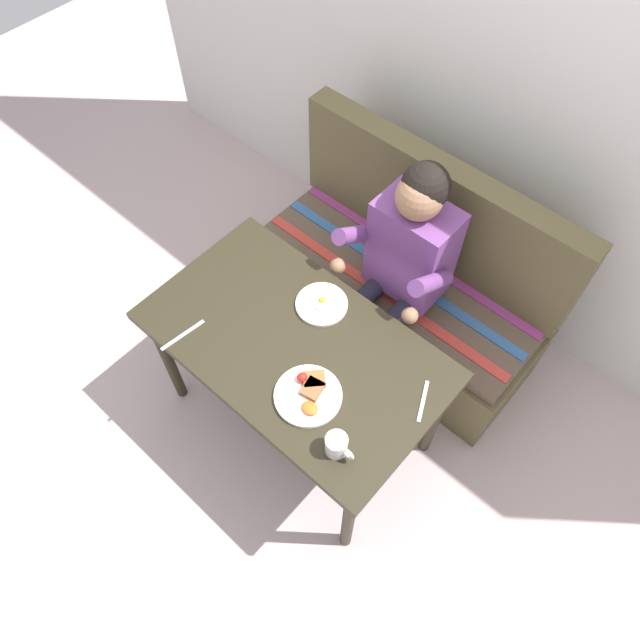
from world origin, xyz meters
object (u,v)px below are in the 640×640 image
object	(u,v)px
table	(295,353)
couch	(402,285)
person	(401,261)
plate_eggs	(322,304)
fork	(423,401)
plate_breakfast	(309,394)
coffee_mug	(337,445)
knife	(183,335)

from	to	relation	value
table	couch	size ratio (longest dim) A/B	0.83
person	plate_eggs	size ratio (longest dim) A/B	5.71
table	fork	xyz separation A→B (m)	(0.52, 0.13, 0.08)
plate_breakfast	coffee_mug	distance (m)	0.23
person	fork	size ratio (longest dim) A/B	7.13
plate_eggs	coffee_mug	distance (m)	0.61
couch	table	bearing A→B (deg)	-90.00
table	couch	xyz separation A→B (m)	(0.00, 0.76, -0.32)
table	plate_eggs	bearing A→B (deg)	100.68
plate_breakfast	plate_eggs	xyz separation A→B (m)	(-0.23, 0.33, -0.00)
plate_breakfast	coffee_mug	xyz separation A→B (m)	(0.21, -0.09, 0.03)
couch	coffee_mug	size ratio (longest dim) A/B	12.20
fork	knife	world-z (taller)	same
couch	plate_breakfast	distance (m)	1.00
table	person	world-z (taller)	person
couch	plate_breakfast	size ratio (longest dim) A/B	5.70
plate_breakfast	fork	distance (m)	0.42
table	knife	world-z (taller)	knife
table	plate_breakfast	distance (m)	0.25
coffee_mug	fork	xyz separation A→B (m)	(0.12, 0.35, -0.04)
plate_breakfast	plate_eggs	world-z (taller)	plate_breakfast
knife	person	bearing A→B (deg)	70.74
fork	knife	xyz separation A→B (m)	(-0.87, -0.40, 0.00)
table	plate_breakfast	xyz separation A→B (m)	(0.19, -0.13, 0.10)
person	coffee_mug	world-z (taller)	person
fork	knife	size ratio (longest dim) A/B	0.85
plate_breakfast	plate_eggs	size ratio (longest dim) A/B	1.19
couch	plate_breakfast	bearing A→B (deg)	-77.82
plate_breakfast	fork	size ratio (longest dim) A/B	1.49
table	fork	world-z (taller)	fork
person	coffee_mug	xyz separation A→B (m)	(0.34, -0.81, 0.04)
couch	plate_eggs	size ratio (longest dim) A/B	6.78
coffee_mug	knife	size ratio (longest dim) A/B	0.59
fork	couch	bearing A→B (deg)	104.41
fork	knife	distance (m)	0.96
person	table	bearing A→B (deg)	-96.68
plate_eggs	couch	bearing A→B (deg)	86.10
person	plate_breakfast	xyz separation A→B (m)	(0.12, -0.72, 0.00)
coffee_mug	knife	world-z (taller)	coffee_mug
person	plate_breakfast	distance (m)	0.73
table	person	xyz separation A→B (m)	(0.07, 0.59, 0.09)
plate_eggs	knife	world-z (taller)	plate_eggs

